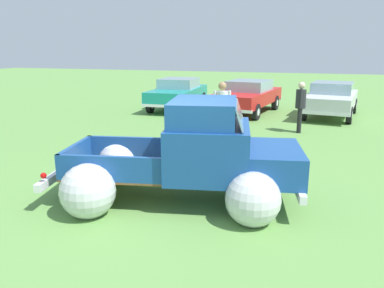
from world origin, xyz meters
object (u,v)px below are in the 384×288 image
Objects in this scene: vintage_pickup_truck at (195,162)px; spectator_0 at (300,104)px; show_car_0 at (178,92)px; show_car_2 at (331,98)px; show_car_1 at (248,95)px; spectator_1 at (222,108)px.

vintage_pickup_truck is 2.84× the size of spectator_0.
show_car_0 is 1.01× the size of show_car_2.
vintage_pickup_truck is 0.99× the size of show_car_1.
show_car_1 is 4.26m from spectator_0.
show_car_0 is 6.86m from spectator_1.
vintage_pickup_truck is at bearing 13.02° from show_car_1.
vintage_pickup_truck is 10.37m from show_car_1.
vintage_pickup_truck is 11.31m from show_car_0.
vintage_pickup_truck is at bearing 167.77° from spectator_1.
vintage_pickup_truck is at bearing -105.93° from spectator_0.
show_car_0 is (-4.17, 10.51, 0.03)m from vintage_pickup_truck.
spectator_1 is (-2.20, -2.19, 0.08)m from spectator_0.
spectator_0 is 3.10m from spectator_1.
show_car_2 is at bearing 100.99° from show_car_1.
show_car_1 is at bearing 83.37° from vintage_pickup_truck.
show_car_1 is 2.87× the size of spectator_0.
spectator_0 is at bearing -64.88° from spectator_1.
vintage_pickup_truck is 7.02m from spectator_0.
spectator_0 is at bearing -8.82° from show_car_2.
show_car_1 and show_car_2 have the same top height.
show_car_2 is (6.85, -0.02, -0.00)m from show_car_0.
show_car_1 is (-0.81, 10.34, 0.03)m from vintage_pickup_truck.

